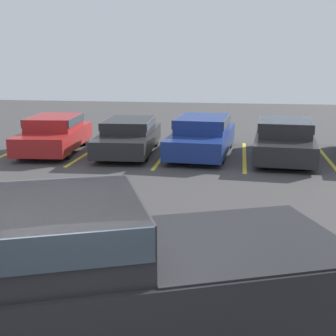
# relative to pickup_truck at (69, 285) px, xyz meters

# --- Properties ---
(stall_stripe_a) EXTENTS (0.12, 4.91, 0.01)m
(stall_stripe_a) POSITION_rel_pickup_truck_xyz_m (-6.12, 11.24, -0.92)
(stall_stripe_a) COLOR yellow
(stall_stripe_a) RESTS_ON ground_plane
(stall_stripe_b) EXTENTS (0.12, 4.91, 0.01)m
(stall_stripe_b) POSITION_rel_pickup_truck_xyz_m (-3.46, 11.24, -0.92)
(stall_stripe_b) COLOR yellow
(stall_stripe_b) RESTS_ON ground_plane
(stall_stripe_c) EXTENTS (0.12, 4.91, 0.01)m
(stall_stripe_c) POSITION_rel_pickup_truck_xyz_m (-0.79, 11.24, -0.92)
(stall_stripe_c) COLOR yellow
(stall_stripe_c) RESTS_ON ground_plane
(stall_stripe_d) EXTENTS (0.12, 4.91, 0.01)m
(stall_stripe_d) POSITION_rel_pickup_truck_xyz_m (1.88, 11.24, -0.92)
(stall_stripe_d) COLOR yellow
(stall_stripe_d) RESTS_ON ground_plane
(stall_stripe_e) EXTENTS (0.12, 4.91, 0.01)m
(stall_stripe_e) POSITION_rel_pickup_truck_xyz_m (4.54, 11.24, -0.92)
(stall_stripe_e) COLOR yellow
(stall_stripe_e) RESTS_ON ground_plane
(pickup_truck) EXTENTS (6.26, 4.05, 1.84)m
(pickup_truck) POSITION_rel_pickup_truck_xyz_m (0.00, 0.00, 0.00)
(pickup_truck) COLOR black
(pickup_truck) RESTS_ON ground_plane
(parked_sedan_a) EXTENTS (2.13, 4.36, 1.23)m
(parked_sedan_a) POSITION_rel_pickup_truck_xyz_m (-4.68, 11.09, -0.27)
(parked_sedan_a) COLOR maroon
(parked_sedan_a) RESTS_ON ground_plane
(parked_sedan_b) EXTENTS (1.96, 4.53, 1.15)m
(parked_sedan_b) POSITION_rel_pickup_truck_xyz_m (-2.06, 11.24, -0.30)
(parked_sedan_b) COLOR #232326
(parked_sedan_b) RESTS_ON ground_plane
(parked_sedan_c) EXTENTS (2.11, 4.76, 1.26)m
(parked_sedan_c) POSITION_rel_pickup_truck_xyz_m (0.45, 11.45, -0.25)
(parked_sedan_c) COLOR navy
(parked_sedan_c) RESTS_ON ground_plane
(parked_sedan_d) EXTENTS (2.13, 4.58, 1.25)m
(parked_sedan_d) POSITION_rel_pickup_truck_xyz_m (3.14, 11.16, -0.26)
(parked_sedan_d) COLOR #232326
(parked_sedan_d) RESTS_ON ground_plane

